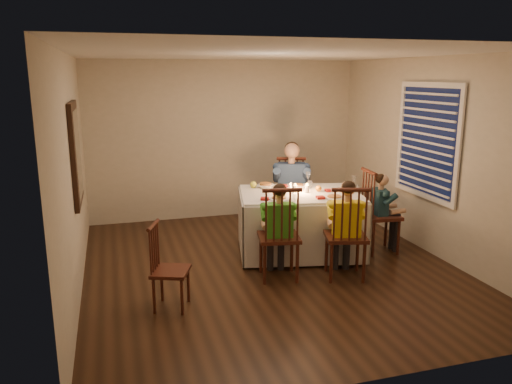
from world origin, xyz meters
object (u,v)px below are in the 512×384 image
object	(u,v)px
dining_table	(300,210)
child_teal	(379,251)
chair_adult	(290,233)
adult	(290,233)
chair_extra	(172,307)
child_green	(278,277)
child_yellow	(344,277)
serving_bowl	(266,186)
chair_near_left	(278,277)
chair_end	(379,251)
chair_near_right	(344,277)

from	to	relation	value
dining_table	child_teal	xyz separation A→B (m)	(1.08, -0.25, -0.60)
chair_adult	adult	distance (m)	0.00
chair_extra	child_green	size ratio (longest dim) A/B	0.79
child_yellow	serving_bowl	xyz separation A→B (m)	(-0.57, 1.34, 0.86)
chair_adult	child_yellow	distance (m)	1.78
adult	child_green	world-z (taller)	adult
child_green	adult	bearing A→B (deg)	-104.94
chair_near_left	child_teal	bearing A→B (deg)	-153.42
chair_near_left	adult	xyz separation A→B (m)	(0.74, 1.58, 0.00)
child_green	serving_bowl	xyz separation A→B (m)	(0.19, 1.14, 0.86)
chair_near_left	adult	world-z (taller)	adult
child_teal	child_yellow	bearing A→B (deg)	133.81
chair_near_left	serving_bowl	xyz separation A→B (m)	(0.19, 1.14, 0.86)
chair_adult	chair_extra	world-z (taller)	chair_adult
chair_adult	adult	world-z (taller)	adult
child_yellow	adult	bearing A→B (deg)	-73.54
child_yellow	child_green	bearing A→B (deg)	0.78
chair_adult	chair_end	xyz separation A→B (m)	(0.89, -1.10, 0.00)
chair_near_right	dining_table	bearing A→B (deg)	-61.49
chair_near_right	chair_extra	bearing A→B (deg)	22.01
adult	serving_bowl	xyz separation A→B (m)	(-0.54, -0.44, 0.86)
chair_near_left	child_yellow	world-z (taller)	child_yellow
child_green	child_teal	bearing A→B (deg)	-153.42
chair_end	child_green	world-z (taller)	child_green
chair_extra	dining_table	bearing A→B (deg)	-37.22
adult	serving_bowl	distance (m)	1.11
adult	chair_extra	bearing A→B (deg)	-116.71
chair_near_left	chair_extra	distance (m)	1.39
chair_near_left	chair_extra	xyz separation A→B (m)	(-1.32, -0.44, 0.00)
chair_near_right	chair_extra	world-z (taller)	chair_near_right
chair_end	adult	size ratio (longest dim) A/B	0.82
chair_extra	child_yellow	size ratio (longest dim) A/B	0.77
chair_extra	serving_bowl	world-z (taller)	serving_bowl
chair_extra	chair_adult	bearing A→B (deg)	-24.73
chair_end	child_green	bearing A→B (deg)	111.94
chair_near_left	chair_near_right	xyz separation A→B (m)	(0.76, -0.20, 0.00)
chair_near_left	serving_bowl	bearing A→B (deg)	-89.52
dining_table	chair_near_left	bearing A→B (deg)	-115.02
chair_adult	chair_end	world-z (taller)	same
chair_near_left	child_green	distance (m)	0.00
serving_bowl	chair_adult	bearing A→B (deg)	39.13
adult	serving_bowl	world-z (taller)	serving_bowl
chair_adult	chair_extra	distance (m)	2.88
child_teal	serving_bowl	bearing A→B (deg)	70.86
chair_end	serving_bowl	world-z (taller)	serving_bowl
dining_table	child_teal	distance (m)	1.26
child_green	dining_table	bearing A→B (deg)	-116.91
chair_adult	chair_near_left	xyz separation A→B (m)	(-0.74, -1.58, 0.00)
child_yellow	serving_bowl	world-z (taller)	serving_bowl
serving_bowl	dining_table	bearing A→B (deg)	-48.73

